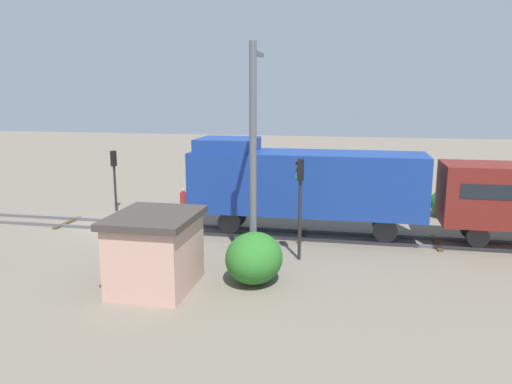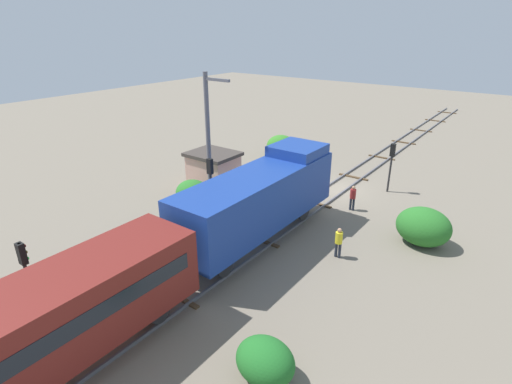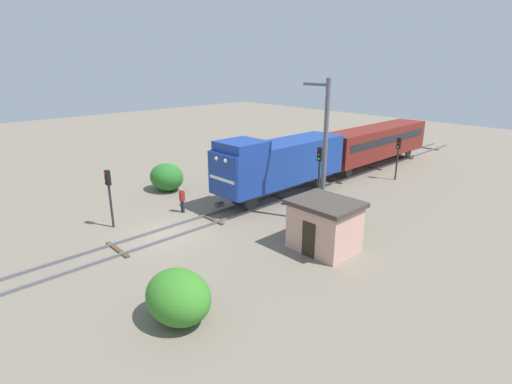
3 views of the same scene
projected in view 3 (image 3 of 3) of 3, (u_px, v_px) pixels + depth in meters
ground_plane at (169, 234)px, 23.53m from camera, size 113.77×113.77×0.00m
railway_track at (168, 233)px, 23.51m from camera, size 2.40×75.84×0.16m
locomotive at (280, 162)px, 28.87m from camera, size 2.90×11.60×4.60m
passenger_car_leading at (376, 141)px, 37.67m from camera, size 2.84×14.00×3.66m
traffic_signal_near at (109, 188)px, 23.69m from camera, size 0.32×0.34×3.60m
traffic_signal_mid at (319, 167)px, 26.64m from camera, size 0.32×0.34×4.29m
traffic_signal_far at (398, 151)px, 33.48m from camera, size 0.32×0.34×3.62m
worker_near_track at (182, 198)px, 26.58m from camera, size 0.38×0.38×1.70m
worker_by_signal at (232, 176)px, 31.65m from camera, size 0.38×0.38×1.70m
catenary_mast at (324, 149)px, 23.97m from camera, size 1.94×0.28×8.80m
relay_hut at (324, 225)px, 21.23m from camera, size 3.50×2.90×2.74m
bush_near at (342, 211)px, 24.41m from camera, size 2.58×2.11×1.87m
bush_mid at (167, 177)px, 31.15m from camera, size 2.94×2.40×2.13m
bush_far at (178, 297)px, 15.38m from camera, size 2.87×2.35×2.09m
bush_back at (291, 158)px, 38.34m from camera, size 2.14×1.75×1.56m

